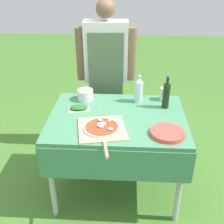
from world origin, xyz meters
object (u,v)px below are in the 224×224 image
oil_bottle (166,95)px  mixing_tub (85,95)px  water_bottle (139,90)px  person_cook (106,66)px  herb_container (79,108)px  prep_table (117,126)px  pizza_on_peel (102,128)px  plate_stack (168,133)px  sauce_jar (164,95)px

oil_bottle → mixing_tub: bearing=171.1°
water_bottle → mixing_tub: (-0.50, 0.01, -0.07)m
person_cook → mixing_tub: person_cook is taller
herb_container → mixing_tub: bearing=81.9°
person_cook → mixing_tub: 0.48m
water_bottle → mixing_tub: size_ratio=1.73×
mixing_tub → prep_table: bearing=-43.7°
prep_table → pizza_on_peel: 0.27m
pizza_on_peel → person_cook: bearing=81.6°
oil_bottle → pizza_on_peel: bearing=-142.6°
person_cook → plate_stack: 1.14m
person_cook → sauce_jar: size_ratio=13.89×
prep_table → sauce_jar: (0.42, 0.34, 0.15)m
person_cook → mixing_tub: size_ratio=11.01×
prep_table → oil_bottle: (0.42, 0.19, 0.22)m
pizza_on_peel → water_bottle: size_ratio=2.23×
prep_table → water_bottle: water_bottle is taller
herb_container → sauce_jar: (0.77, 0.24, 0.03)m
prep_table → pizza_on_peel: bearing=-116.7°
mixing_tub → person_cook: bearing=69.2°
pizza_on_peel → water_bottle: bearing=49.2°
prep_table → person_cook: size_ratio=0.71×
water_bottle → herb_container: size_ratio=1.26×
plate_stack → pizza_on_peel: bearing=176.3°
oil_bottle → herb_container: 0.78m
water_bottle → sauce_jar: (0.24, 0.05, -0.07)m
herb_container → person_cook: bearing=73.0°
herb_container → sauce_jar: bearing=17.5°
pizza_on_peel → herb_container: pizza_on_peel is taller
mixing_tub → oil_bottle: bearing=-8.9°
prep_table → person_cook: bearing=101.5°
oil_bottle → sauce_jar: 0.17m
plate_stack → sauce_jar: 0.59m
person_cook → sauce_jar: bearing=142.7°
oil_bottle → sauce_jar: (0.00, 0.15, -0.07)m
mixing_tub → sauce_jar: size_ratio=1.26×
prep_table → mixing_tub: 0.46m
oil_bottle → mixing_tub: 0.75m
oil_bottle → person_cook: bearing=136.1°
mixing_tub → plate_stack: size_ratio=0.55×
pizza_on_peel → sauce_jar: bearing=35.6°
prep_table → plate_stack: size_ratio=4.33×
herb_container → water_bottle: bearing=19.8°
water_bottle → herb_container: 0.57m
person_cook → oil_bottle: size_ratio=5.38×
person_cook → pizza_on_peel: bearing=89.6°
sauce_jar → person_cook: bearing=145.5°
prep_table → mixing_tub: mixing_tub is taller
person_cook → oil_bottle: 0.79m
water_bottle → oil_bottle: bearing=-23.2°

